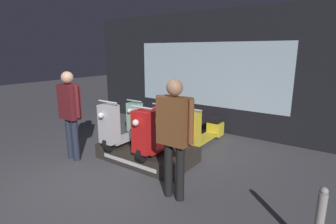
# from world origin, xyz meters

# --- Properties ---
(ground_plane) EXTENTS (30.00, 30.00, 0.00)m
(ground_plane) POSITION_xyz_m (0.00, 0.00, 0.00)
(ground_plane) COLOR #4C4C51
(shop_wall_back) EXTENTS (7.96, 0.09, 3.20)m
(shop_wall_back) POSITION_xyz_m (0.00, 3.82, 1.60)
(shop_wall_back) COLOR black
(shop_wall_back) RESTS_ON ground_plane
(display_platform) EXTENTS (1.90, 1.11, 0.30)m
(display_platform) POSITION_xyz_m (0.03, 1.21, 0.15)
(display_platform) COLOR #2D2823
(display_platform) RESTS_ON ground_plane
(scooter_display_left) EXTENTS (0.48, 1.61, 0.98)m
(scooter_display_left) POSITION_xyz_m (-0.40, 1.11, 0.66)
(scooter_display_left) COLOR black
(scooter_display_left) RESTS_ON display_platform
(scooter_display_right) EXTENTS (0.48, 1.61, 0.98)m
(scooter_display_right) POSITION_xyz_m (0.46, 1.11, 0.66)
(scooter_display_right) COLOR black
(scooter_display_right) RESTS_ON display_platform
(scooter_backrow_0) EXTENTS (0.48, 1.61, 0.98)m
(scooter_backrow_0) POSITION_xyz_m (-1.14, 2.63, 0.36)
(scooter_backrow_0) COLOR black
(scooter_backrow_0) RESTS_ON ground_plane
(scooter_backrow_1) EXTENTS (0.48, 1.61, 0.98)m
(scooter_backrow_1) POSITION_xyz_m (-0.30, 2.63, 0.36)
(scooter_backrow_1) COLOR black
(scooter_backrow_1) RESTS_ON ground_plane
(scooter_backrow_2) EXTENTS (0.48, 1.61, 0.98)m
(scooter_backrow_2) POSITION_xyz_m (0.54, 2.63, 0.36)
(scooter_backrow_2) COLOR black
(scooter_backrow_2) RESTS_ON ground_plane
(person_left_browsing) EXTENTS (0.59, 0.24, 1.80)m
(person_left_browsing) POSITION_xyz_m (-1.22, 0.35, 1.07)
(person_left_browsing) COLOR #232838
(person_left_browsing) RESTS_ON ground_plane
(person_right_browsing) EXTENTS (0.63, 0.26, 1.81)m
(person_right_browsing) POSITION_xyz_m (1.27, 0.35, 1.09)
(person_right_browsing) COLOR black
(person_right_browsing) RESTS_ON ground_plane
(street_bollard) EXTENTS (0.09, 0.09, 0.83)m
(street_bollard) POSITION_xyz_m (3.19, 0.28, 0.41)
(street_bollard) COLOR gray
(street_bollard) RESTS_ON ground_plane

